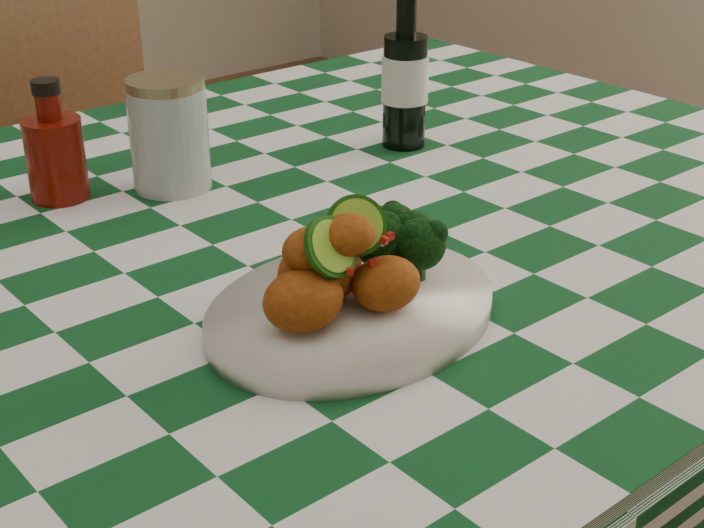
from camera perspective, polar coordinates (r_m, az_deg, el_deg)
plate at (r=0.88m, az=-0.00°, el=-2.70°), size 0.32×0.26×0.02m
fried_chicken_pile at (r=0.85m, az=-0.58°, el=0.17°), size 0.14×0.10×0.09m
broccoli_side at (r=0.91m, az=3.13°, el=1.25°), size 0.08×0.08×0.06m
ketchup_bottle at (r=1.17m, az=-16.99°, el=6.89°), size 0.08×0.08×0.14m
mason_jar at (r=1.17m, az=-10.60°, el=7.45°), size 0.10×0.10×0.13m
beer_bottle at (r=1.28m, az=3.11°, el=11.47°), size 0.07×0.07×0.22m
wooden_chair_right at (r=1.82m, az=-11.42°, el=2.76°), size 0.62×0.63×1.02m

